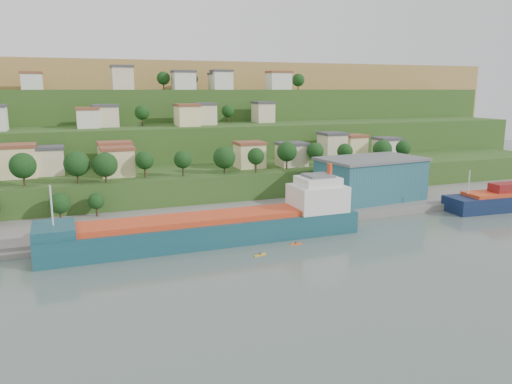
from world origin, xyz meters
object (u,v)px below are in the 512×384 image
warehouse (370,178)px  kayak_orange (296,243)px  cargo_ship_near (217,229)px  caravan (54,234)px

warehouse → kayak_orange: bearing=-150.1°
cargo_ship_near → warehouse: bearing=18.9°
caravan → kayak_orange: bearing=-5.0°
kayak_orange → warehouse: bearing=35.2°
kayak_orange → caravan: bearing=158.5°
caravan → kayak_orange: (52.23, -19.54, -2.49)m
warehouse → caravan: size_ratio=5.13×
cargo_ship_near → kayak_orange: bearing=-28.5°
warehouse → caravan: warehouse is taller
cargo_ship_near → kayak_orange: size_ratio=25.95×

